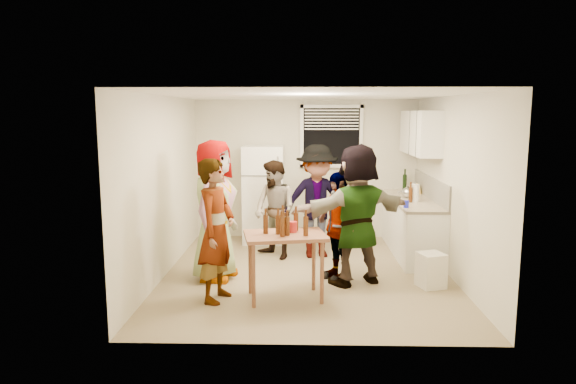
{
  "coord_description": "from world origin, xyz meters",
  "views": [
    {
      "loc": [
        -0.09,
        -7.03,
        2.27
      ],
      "look_at": [
        -0.28,
        0.19,
        1.15
      ],
      "focal_mm": 32.0,
      "sensor_mm": 36.0,
      "label": 1
    }
  ],
  "objects_px": {
    "wine_bottle": "(404,190)",
    "serving_table": "(285,298)",
    "refrigerator": "(264,194)",
    "beer_bottle_table": "(283,233)",
    "guest_back_right": "(316,256)",
    "blue_cup": "(406,208)",
    "guest_back_left": "(275,257)",
    "kettle": "(408,198)",
    "beer_bottle_counter": "(410,202)",
    "trash_bin": "(431,268)",
    "guest_black": "(337,279)",
    "guest_grey": "(216,278)",
    "guest_orange": "(356,283)",
    "guest_stripe": "(218,299)",
    "red_cup": "(293,232)"
  },
  "relations": [
    {
      "from": "wine_bottle",
      "to": "guest_orange",
      "type": "height_order",
      "value": "wine_bottle"
    },
    {
      "from": "red_cup",
      "to": "guest_stripe",
      "type": "bearing_deg",
      "value": -170.6
    },
    {
      "from": "beer_bottle_table",
      "to": "blue_cup",
      "type": "bearing_deg",
      "value": 35.83
    },
    {
      "from": "beer_bottle_table",
      "to": "guest_grey",
      "type": "xyz_separation_m",
      "value": [
        -0.96,
        0.71,
        -0.82
      ]
    },
    {
      "from": "guest_stripe",
      "to": "kettle",
      "type": "bearing_deg",
      "value": -35.52
    },
    {
      "from": "blue_cup",
      "to": "guest_orange",
      "type": "bearing_deg",
      "value": -137.94
    },
    {
      "from": "kettle",
      "to": "guest_orange",
      "type": "distance_m",
      "value": 2.11
    },
    {
      "from": "trash_bin",
      "to": "blue_cup",
      "type": "bearing_deg",
      "value": 101.81
    },
    {
      "from": "guest_back_right",
      "to": "red_cup",
      "type": "bearing_deg",
      "value": -112.42
    },
    {
      "from": "kettle",
      "to": "trash_bin",
      "type": "bearing_deg",
      "value": -88.8
    },
    {
      "from": "kettle",
      "to": "beer_bottle_counter",
      "type": "relative_size",
      "value": 1.02
    },
    {
      "from": "wine_bottle",
      "to": "serving_table",
      "type": "relative_size",
      "value": 0.29
    },
    {
      "from": "guest_stripe",
      "to": "guest_black",
      "type": "bearing_deg",
      "value": -46.45
    },
    {
      "from": "kettle",
      "to": "guest_black",
      "type": "xyz_separation_m",
      "value": [
        -1.24,
        -1.46,
        -0.9
      ]
    },
    {
      "from": "red_cup",
      "to": "guest_back_left",
      "type": "height_order",
      "value": "red_cup"
    },
    {
      "from": "trash_bin",
      "to": "guest_black",
      "type": "xyz_separation_m",
      "value": [
        -1.21,
        0.3,
        -0.25
      ]
    },
    {
      "from": "blue_cup",
      "to": "guest_back_left",
      "type": "bearing_deg",
      "value": 165.93
    },
    {
      "from": "serving_table",
      "to": "beer_bottle_table",
      "type": "bearing_deg",
      "value": 115.99
    },
    {
      "from": "guest_stripe",
      "to": "refrigerator",
      "type": "bearing_deg",
      "value": 7.77
    },
    {
      "from": "beer_bottle_counter",
      "to": "trash_bin",
      "type": "relative_size",
      "value": 0.52
    },
    {
      "from": "kettle",
      "to": "beer_bottle_table",
      "type": "relative_size",
      "value": 0.94
    },
    {
      "from": "wine_bottle",
      "to": "guest_grey",
      "type": "distance_m",
      "value": 3.87
    },
    {
      "from": "guest_stripe",
      "to": "blue_cup",
      "type": "bearing_deg",
      "value": -46.72
    },
    {
      "from": "serving_table",
      "to": "guest_stripe",
      "type": "bearing_deg",
      "value": -175.8
    },
    {
      "from": "kettle",
      "to": "blue_cup",
      "type": "bearing_deg",
      "value": -100.8
    },
    {
      "from": "kettle",
      "to": "red_cup",
      "type": "distance_m",
      "value": 2.82
    },
    {
      "from": "serving_table",
      "to": "beer_bottle_table",
      "type": "xyz_separation_m",
      "value": [
        -0.03,
        0.06,
        0.82
      ]
    },
    {
      "from": "refrigerator",
      "to": "serving_table",
      "type": "relative_size",
      "value": 1.76
    },
    {
      "from": "refrigerator",
      "to": "guest_grey",
      "type": "height_order",
      "value": "refrigerator"
    },
    {
      "from": "kettle",
      "to": "refrigerator",
      "type": "bearing_deg",
      "value": 167.72
    },
    {
      "from": "wine_bottle",
      "to": "guest_stripe",
      "type": "height_order",
      "value": "wine_bottle"
    },
    {
      "from": "beer_bottle_table",
      "to": "guest_stripe",
      "type": "distance_m",
      "value": 1.15
    },
    {
      "from": "blue_cup",
      "to": "red_cup",
      "type": "bearing_deg",
      "value": -142.91
    },
    {
      "from": "red_cup",
      "to": "guest_back_left",
      "type": "distance_m",
      "value": 1.93
    },
    {
      "from": "wine_bottle",
      "to": "guest_back_left",
      "type": "xyz_separation_m",
      "value": [
        -2.25,
        -1.2,
        -0.9
      ]
    },
    {
      "from": "refrigerator",
      "to": "serving_table",
      "type": "height_order",
      "value": "refrigerator"
    },
    {
      "from": "beer_bottle_table",
      "to": "wine_bottle",
      "type": "bearing_deg",
      "value": 55.1
    },
    {
      "from": "kettle",
      "to": "beer_bottle_table",
      "type": "height_order",
      "value": "kettle"
    },
    {
      "from": "beer_bottle_table",
      "to": "guest_grey",
      "type": "distance_m",
      "value": 1.44
    },
    {
      "from": "guest_grey",
      "to": "guest_back_right",
      "type": "bearing_deg",
      "value": -37.93
    },
    {
      "from": "wine_bottle",
      "to": "serving_table",
      "type": "xyz_separation_m",
      "value": [
        -2.03,
        -3.01,
        -0.9
      ]
    },
    {
      "from": "beer_bottle_counter",
      "to": "wine_bottle",
      "type": "bearing_deg",
      "value": 82.98
    },
    {
      "from": "guest_stripe",
      "to": "guest_orange",
      "type": "relative_size",
      "value": 0.92
    },
    {
      "from": "refrigerator",
      "to": "wine_bottle",
      "type": "xyz_separation_m",
      "value": [
        2.5,
        0.16,
        0.05
      ]
    },
    {
      "from": "refrigerator",
      "to": "serving_table",
      "type": "xyz_separation_m",
      "value": [
        0.47,
        -2.85,
        -0.85
      ]
    },
    {
      "from": "beer_bottle_counter",
      "to": "guest_back_left",
      "type": "distance_m",
      "value": 2.28
    },
    {
      "from": "beer_bottle_table",
      "to": "guest_back_right",
      "type": "relative_size",
      "value": 0.14
    },
    {
      "from": "kettle",
      "to": "guest_black",
      "type": "relative_size",
      "value": 0.16
    },
    {
      "from": "guest_back_right",
      "to": "wine_bottle",
      "type": "bearing_deg",
      "value": 23.67
    },
    {
      "from": "kettle",
      "to": "beer_bottle_table",
      "type": "xyz_separation_m",
      "value": [
        -1.96,
        -2.17,
        -0.08
      ]
    }
  ]
}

